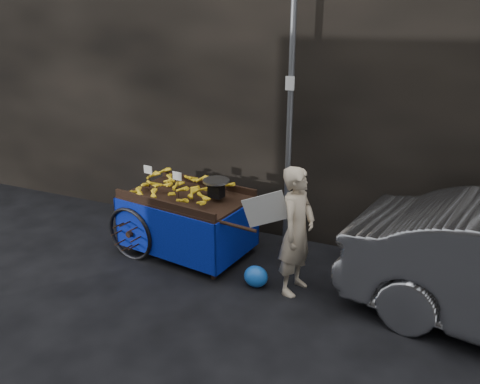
% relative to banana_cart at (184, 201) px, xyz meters
% --- Properties ---
extents(ground, '(80.00, 80.00, 0.00)m').
position_rel_banana_cart_xyz_m(ground, '(0.98, -0.57, -0.79)').
color(ground, black).
rests_on(ground, ground).
extents(building_wall, '(13.50, 2.00, 5.00)m').
position_rel_banana_cart_xyz_m(building_wall, '(1.38, 2.03, 1.71)').
color(building_wall, black).
rests_on(building_wall, ground).
extents(street_pole, '(0.12, 0.10, 4.00)m').
position_rel_banana_cart_xyz_m(street_pole, '(1.28, 0.73, 1.22)').
color(street_pole, slate).
rests_on(street_pole, ground).
extents(banana_cart, '(2.47, 1.39, 1.27)m').
position_rel_banana_cart_xyz_m(banana_cart, '(0.00, 0.00, 0.00)').
color(banana_cart, black).
rests_on(banana_cart, ground).
extents(vendor, '(0.88, 0.65, 1.61)m').
position_rel_banana_cart_xyz_m(vendor, '(1.77, -0.36, 0.02)').
color(vendor, beige).
rests_on(vendor, ground).
extents(plastic_bag, '(0.31, 0.25, 0.28)m').
position_rel_banana_cart_xyz_m(plastic_bag, '(1.30, -0.48, -0.65)').
color(plastic_bag, blue).
rests_on(plastic_bag, ground).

